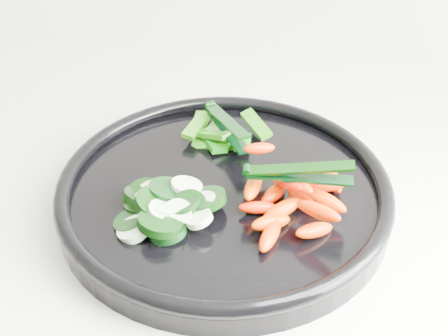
# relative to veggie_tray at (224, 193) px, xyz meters

# --- Properties ---
(veggie_tray) EXTENTS (0.48, 0.48, 0.04)m
(veggie_tray) POSITION_rel_veggie_tray_xyz_m (0.00, 0.00, 0.00)
(veggie_tray) COLOR black
(veggie_tray) RESTS_ON counter
(cucumber_pile) EXTENTS (0.13, 0.12, 0.04)m
(cucumber_pile) POSITION_rel_veggie_tray_xyz_m (-0.06, -0.05, 0.01)
(cucumber_pile) COLOR black
(cucumber_pile) RESTS_ON veggie_tray
(carrot_pile) EXTENTS (0.12, 0.16, 0.05)m
(carrot_pile) POSITION_rel_veggie_tray_xyz_m (0.08, -0.02, 0.02)
(carrot_pile) COLOR #FA6500
(carrot_pile) RESTS_ON veggie_tray
(pepper_pile) EXTENTS (0.11, 0.09, 0.03)m
(pepper_pile) POSITION_rel_veggie_tray_xyz_m (-0.02, 0.10, 0.01)
(pepper_pile) COLOR #1F6309
(pepper_pile) RESTS_ON veggie_tray
(tong_carrot) EXTENTS (0.11, 0.02, 0.02)m
(tong_carrot) POSITION_rel_veggie_tray_xyz_m (0.08, -0.02, 0.05)
(tong_carrot) COLOR black
(tong_carrot) RESTS_ON carrot_pile
(tong_pepper) EXTENTS (0.07, 0.11, 0.02)m
(tong_pepper) POSITION_rel_veggie_tray_xyz_m (-0.01, 0.10, 0.03)
(tong_pepper) COLOR black
(tong_pepper) RESTS_ON pepper_pile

